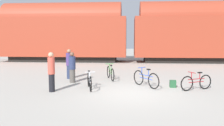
% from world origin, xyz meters
% --- Properties ---
extents(ground_plane, '(80.00, 80.00, 0.00)m').
position_xyz_m(ground_plane, '(0.00, 0.00, 0.00)').
color(ground_plane, '#A8A399').
extents(freight_train, '(25.77, 3.11, 5.79)m').
position_xyz_m(freight_train, '(0.00, 12.49, 3.04)').
color(freight_train, black).
rests_on(freight_train, ground_plane).
extents(rail_near, '(37.77, 0.07, 0.01)m').
position_xyz_m(rail_near, '(0.00, 11.77, 0.01)').
color(rail_near, '#4C4238').
rests_on(rail_near, ground_plane).
extents(rail_far, '(37.77, 0.07, 0.01)m').
position_xyz_m(rail_far, '(0.00, 13.21, 0.01)').
color(rail_far, '#4C4238').
rests_on(rail_far, ground_plane).
extents(bicycle_maroon, '(1.55, 0.75, 0.82)m').
position_xyz_m(bicycle_maroon, '(2.86, 0.77, 0.35)').
color(bicycle_maroon, black).
rests_on(bicycle_maroon, ground_plane).
extents(bicycle_blue, '(1.12, 1.47, 0.91)m').
position_xyz_m(bicycle_blue, '(0.67, 1.26, 0.39)').
color(bicycle_blue, black).
rests_on(bicycle_blue, ground_plane).
extents(bicycle_silver, '(0.55, 1.63, 0.83)m').
position_xyz_m(bicycle_silver, '(-1.92, 0.61, 0.36)').
color(bicycle_silver, black).
rests_on(bicycle_silver, ground_plane).
extents(bicycle_green, '(0.59, 1.72, 0.86)m').
position_xyz_m(bicycle_green, '(-1.16, 2.99, 0.37)').
color(bicycle_green, black).
rests_on(bicycle_green, ground_plane).
extents(person_in_navy, '(0.34, 0.34, 1.59)m').
position_xyz_m(person_in_navy, '(-3.07, 2.00, 0.79)').
color(person_in_navy, '#514C47').
rests_on(person_in_navy, ground_plane).
extents(person_in_red, '(0.29, 0.29, 1.71)m').
position_xyz_m(person_in_red, '(-3.45, -0.01, 0.88)').
color(person_in_red, black).
rests_on(person_in_red, ground_plane).
extents(person_in_purple, '(0.35, 0.35, 1.69)m').
position_xyz_m(person_in_purple, '(-3.52, 3.09, 0.84)').
color(person_in_purple, '#283351').
rests_on(person_in_purple, ground_plane).
extents(backpack, '(0.28, 0.20, 0.34)m').
position_xyz_m(backpack, '(1.93, 1.22, 0.17)').
color(backpack, '#235633').
rests_on(backpack, ground_plane).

